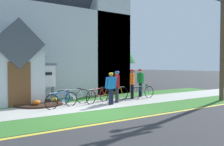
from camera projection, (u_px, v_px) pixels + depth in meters
ground at (61, 100)px, 12.54m from camera, size 140.00×140.00×0.00m
sidewalk_slab at (73, 107)px, 10.39m from camera, size 32.00×2.44×0.01m
grass_verge at (95, 116)px, 8.56m from camera, size 32.00×1.90×0.01m
church_lawn at (57, 101)px, 12.20m from camera, size 24.00×1.87×0.01m
curb_paint_stripe at (110, 122)px, 7.63m from camera, size 28.00×0.16×0.01m
church_building at (38, 25)px, 16.56m from camera, size 11.79×10.86×13.67m
church_sign at (37, 77)px, 11.35m from camera, size 2.08×0.19×2.05m
flower_bed at (39, 103)px, 11.06m from camera, size 2.36×2.36×0.34m
bicycle_black at (98, 95)px, 11.64m from camera, size 1.68×0.73×0.81m
bicycle_white at (113, 93)px, 12.58m from camera, size 1.75×0.43×0.79m
bicycle_orange at (143, 92)px, 13.17m from camera, size 1.74×0.11×0.82m
bicycle_blue at (62, 100)px, 10.24m from camera, size 1.71×0.55×0.79m
bicycle_red at (73, 96)px, 11.22m from camera, size 1.80×0.22×0.81m
cyclist_in_yellow_jersey at (111, 86)px, 11.02m from camera, size 0.64×0.29×1.59m
cyclist_in_red_jersey at (117, 84)px, 11.70m from camera, size 0.38×0.66×1.64m
cyclist_in_blue_jersey at (132, 81)px, 13.02m from camera, size 0.55×0.52×1.71m
cyclist_in_green_jersey at (140, 80)px, 13.95m from camera, size 0.30×0.78×1.72m
utility_pole at (222, 21)px, 12.31m from camera, size 3.12×0.28×7.87m
roadside_conifer at (113, 41)px, 21.85m from camera, size 4.38×4.38×6.49m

